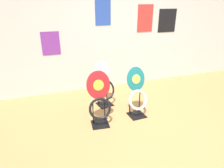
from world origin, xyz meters
TOP-DOWN VIEW (x-y plane):
  - ground_plane at (0.00, 0.00)m, footprint 14.00×14.00m
  - wall_back at (0.00, 2.19)m, footprint 8.00×0.07m
  - toilet_seat_display_teal_sax at (-0.14, 0.74)m, footprint 0.37×0.31m
  - toilet_seat_display_white_plain at (-0.56, 1.30)m, footprint 0.43×0.33m
  - toilet_seat_display_crimson_swirl at (-0.83, 0.68)m, footprint 0.39×0.31m

SIDE VIEW (x-z plane):
  - ground_plane at x=0.00m, z-range 0.00..0.00m
  - toilet_seat_display_white_plain at x=-0.56m, z-range -0.05..0.81m
  - toilet_seat_display_teal_sax at x=-0.14m, z-range -0.02..0.85m
  - toilet_seat_display_crimson_swirl at x=-0.83m, z-range -0.02..0.89m
  - wall_back at x=0.00m, z-range 0.00..2.60m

